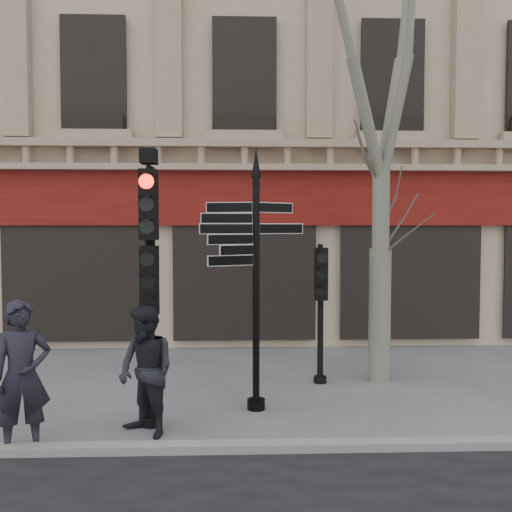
# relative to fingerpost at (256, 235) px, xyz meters

# --- Properties ---
(ground) EXTENTS (80.00, 80.00, 0.00)m
(ground) POSITION_rel_fingerpost_xyz_m (-0.11, -0.31, -2.80)
(ground) COLOR #55555A
(ground) RESTS_ON ground
(kerb) EXTENTS (80.00, 0.25, 0.12)m
(kerb) POSITION_rel_fingerpost_xyz_m (-0.11, -1.71, -2.74)
(kerb) COLOR gray
(kerb) RESTS_ON ground
(building) EXTENTS (28.00, 15.52, 18.00)m
(building) POSITION_rel_fingerpost_xyz_m (-0.11, 12.17, 6.19)
(building) COLOR tan
(building) RESTS_ON ground
(fingerpost) EXTENTS (2.07, 2.07, 4.16)m
(fingerpost) POSITION_rel_fingerpost_xyz_m (0.00, 0.00, 0.00)
(fingerpost) COLOR black
(fingerpost) RESTS_ON ground
(traffic_signal_main) EXTENTS (0.46, 0.34, 4.04)m
(traffic_signal_main) POSITION_rel_fingerpost_xyz_m (-1.57, -0.71, -0.25)
(traffic_signal_main) COLOR black
(traffic_signal_main) RESTS_ON ground
(traffic_signal_secondary) EXTENTS (0.43, 0.32, 2.53)m
(traffic_signal_secondary) POSITION_rel_fingerpost_xyz_m (1.26, 1.50, -1.03)
(traffic_signal_secondary) COLOR black
(traffic_signal_secondary) RESTS_ON ground
(plane_tree) EXTENTS (3.66, 3.66, 9.71)m
(plane_tree) POSITION_rel_fingerpost_xyz_m (2.40, 1.62, 4.02)
(plane_tree) COLOR gray
(plane_tree) RESTS_ON ground
(pedestrian_a) EXTENTS (0.85, 0.72, 1.98)m
(pedestrian_a) POSITION_rel_fingerpost_xyz_m (-3.09, -1.61, -1.81)
(pedestrian_a) COLOR black
(pedestrian_a) RESTS_ON ground
(pedestrian_b) EXTENTS (1.12, 1.11, 1.83)m
(pedestrian_b) POSITION_rel_fingerpost_xyz_m (-1.58, -1.08, -1.88)
(pedestrian_b) COLOR black
(pedestrian_b) RESTS_ON ground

